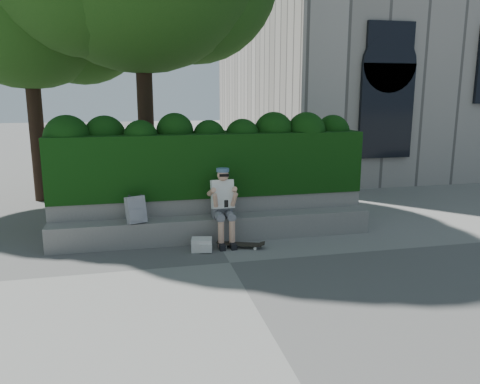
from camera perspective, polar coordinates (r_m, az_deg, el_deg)
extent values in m
plane|color=slate|center=(7.68, -1.25, -8.61)|extent=(80.00, 80.00, 0.00)
cube|color=gray|center=(8.77, -2.92, -4.43)|extent=(6.00, 0.45, 0.45)
cube|color=gray|center=(9.19, -3.45, -2.71)|extent=(6.00, 0.50, 0.75)
cube|color=black|center=(9.21, -3.76, 3.52)|extent=(6.00, 1.00, 1.20)
cylinder|color=black|center=(11.54, -11.34, 7.15)|extent=(0.38, 0.38, 3.55)
cylinder|color=black|center=(12.85, -23.42, 5.60)|extent=(0.36, 0.36, 2.99)
cube|color=slate|center=(8.66, -2.23, -2.35)|extent=(0.36, 0.26, 0.22)
cube|color=silver|center=(8.51, -2.16, -0.25)|extent=(0.40, 0.32, 0.55)
sphere|color=tan|center=(8.37, -2.09, 2.06)|extent=(0.21, 0.21, 0.21)
cylinder|color=#466781|center=(8.38, -2.12, 2.69)|extent=(0.23, 0.23, 0.06)
cube|color=black|center=(8.20, -1.69, -1.43)|extent=(0.07, 0.02, 0.13)
cylinder|color=tan|center=(8.31, -2.32, -5.23)|extent=(0.11, 0.11, 0.47)
cylinder|color=tan|center=(8.34, -0.97, -5.14)|extent=(0.11, 0.11, 0.47)
cube|color=black|center=(8.31, -2.23, -6.63)|extent=(0.10, 0.26, 0.10)
cube|color=black|center=(8.35, -0.88, -6.54)|extent=(0.10, 0.26, 0.10)
cube|color=black|center=(8.36, 0.10, -6.36)|extent=(0.77, 0.45, 0.02)
cylinder|color=silver|center=(8.34, -1.79, -6.74)|extent=(0.06, 0.05, 0.05)
cylinder|color=silver|center=(8.49, -1.61, -6.39)|extent=(0.06, 0.05, 0.05)
cylinder|color=silver|center=(8.27, 1.86, -6.90)|extent=(0.06, 0.05, 0.05)
cylinder|color=silver|center=(8.42, 1.98, -6.55)|extent=(0.06, 0.05, 0.05)
cube|color=#ABABB0|center=(8.44, -12.59, -2.12)|extent=(0.36, 0.28, 0.48)
cube|color=silver|center=(8.22, -4.68, -6.41)|extent=(0.39, 0.31, 0.23)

